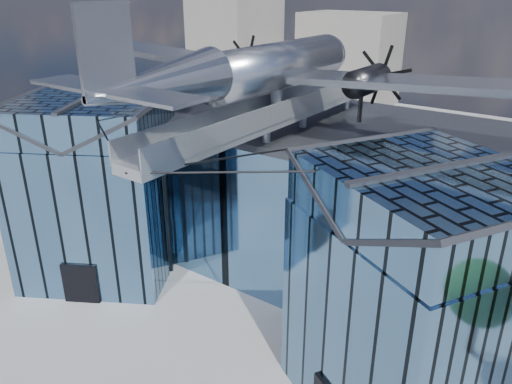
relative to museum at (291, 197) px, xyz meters
The scene contains 3 objects.
ground_plane 8.03m from the museum, 90.00° to the right, with size 120.00×120.00×0.00m, color gray.
museum is the anchor object (origin of this frame).
bg_towers 44.92m from the museum, 88.14° to the left, with size 77.00×24.50×26.00m.
Camera 1 is at (15.24, -19.24, 18.20)m, focal length 35.00 mm.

